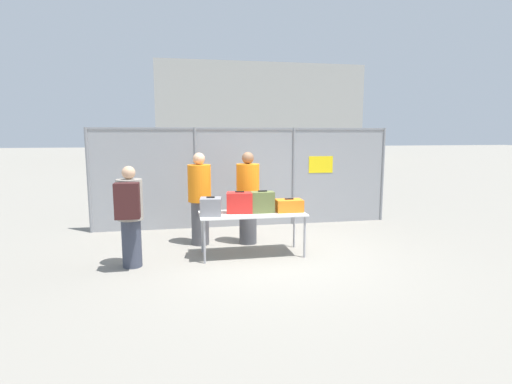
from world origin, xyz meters
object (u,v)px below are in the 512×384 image
Objects in this scene: inspection_table at (252,216)px; security_worker_near at (248,197)px; security_worker_far at (200,198)px; traveler_hooded at (130,213)px; suitcase_olive at (262,202)px; utility_trailer at (292,198)px; suitcase_red at (240,203)px; suitcase_grey at (211,207)px; suitcase_orange at (289,206)px.

security_worker_near is (0.05, 0.77, 0.23)m from inspection_table.
traveler_hooded is at bearing 15.91° from security_worker_far.
utility_trailer is (1.56, 3.51, -0.53)m from suitcase_olive.
suitcase_red is 0.27× the size of security_worker_near.
suitcase_olive reaches higher than inspection_table.
suitcase_orange is (1.41, 0.07, -0.04)m from suitcase_grey.
suitcase_orange is at bearing 2.96° from suitcase_grey.
inspection_table is 1.03× the size of security_worker_far.
suitcase_olive is at bearing -6.28° from suitcase_red.
suitcase_red is at bearing 13.02° from suitcase_grey.
suitcase_red is 0.11× the size of utility_trailer.
security_worker_far is at bearing 150.49° from suitcase_orange.
suitcase_red is 0.27× the size of security_worker_far.
suitcase_red is at bearing 166.68° from inspection_table.
inspection_table is 4.77× the size of suitcase_grey.
suitcase_orange is (0.49, -0.00, -0.08)m from suitcase_olive.
suitcase_red is at bearing 58.05° from security_worker_near.
suitcase_olive is 2.25m from traveler_hooded.
suitcase_orange is 0.11× the size of utility_trailer.
suitcase_grey is 1.41m from suitcase_orange.
security_worker_near reaches higher than traveler_hooded.
suitcase_grey is at bearing -174.67° from inspection_table.
suitcase_olive is at bearing -113.99° from utility_trailer.
suitcase_olive is 0.09× the size of utility_trailer.
suitcase_grey is 0.53m from suitcase_red.
security_worker_far is at bearing 140.53° from suitcase_olive.
security_worker_far is at bearing 134.83° from inspection_table.
security_worker_far reaches higher than traveler_hooded.
suitcase_grey is at bearing -124.72° from utility_trailer.
traveler_hooded is 0.37× the size of utility_trailer.
security_worker_far is at bearing 128.47° from suitcase_red.
security_worker_near is (-0.13, 0.77, -0.02)m from suitcase_olive.
security_worker_near is (2.10, 1.08, 0.03)m from traveler_hooded.
security_worker_near is (-0.62, 0.77, 0.06)m from suitcase_orange.
utility_trailer is (1.69, 2.74, -0.51)m from security_worker_near.
traveler_hooded is (-2.04, -0.31, 0.20)m from inspection_table.
inspection_table is 0.81m from security_worker_near.
suitcase_orange is 0.99m from security_worker_near.
suitcase_orange is at bearing 0.36° from inspection_table.
suitcase_red is 0.77m from security_worker_near.
security_worker_far is 0.40× the size of utility_trailer.
security_worker_far is at bearing -134.90° from utility_trailer.
security_worker_near reaches higher than security_worker_far.
traveler_hooded is at bearing -168.76° from suitcase_red.
suitcase_orange is at bearing -3.03° from suitcase_red.
security_worker_near is 3.26m from utility_trailer.
suitcase_olive is 3.87m from utility_trailer.
suitcase_olive is (0.92, 0.08, 0.04)m from suitcase_grey.
suitcase_red is at bearing 176.97° from suitcase_orange.
suitcase_grey is 0.82× the size of suitcase_orange.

